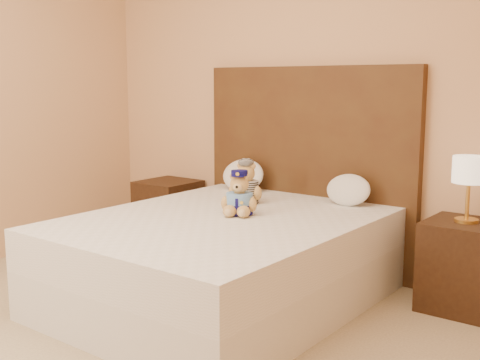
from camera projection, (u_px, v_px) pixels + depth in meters
name	position (u px, v px, depth m)	size (l,w,h in m)	color
bed	(222.00, 260.00, 3.79)	(1.60, 2.00, 0.55)	white
headboard	(307.00, 168.00, 4.51)	(1.75, 0.08, 1.50)	#4A3016
nightstand_left	(169.00, 212.00, 5.17)	(0.45, 0.45, 0.55)	#331F10
nightstand_right	(464.00, 266.00, 3.67)	(0.45, 0.45, 0.55)	#331F10
lamp	(469.00, 173.00, 3.58)	(0.20, 0.20, 0.40)	gold
teddy_police	(239.00, 193.00, 3.80)	(0.24, 0.23, 0.28)	#B68547
teddy_prisoner	(246.00, 182.00, 4.19)	(0.26, 0.25, 0.29)	#B68547
pillow_left	(243.00, 174.00, 4.66)	(0.37, 0.24, 0.26)	white
pillow_right	(348.00, 188.00, 4.12)	(0.33, 0.21, 0.23)	white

